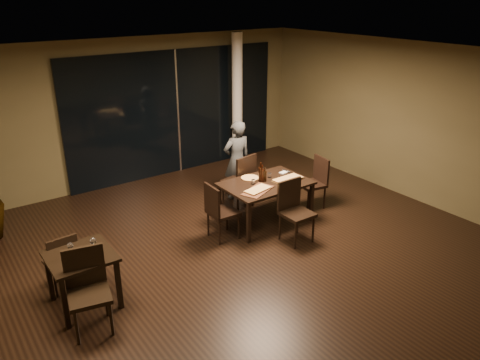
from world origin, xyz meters
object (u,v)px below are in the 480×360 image
object	(u,v)px
bottle_b	(265,174)
diner	(237,160)
side_table	(81,263)
chair_main_right	(315,180)
chair_side_far	(62,260)
bottle_a	(262,173)
main_table	(266,186)
bottle_c	(261,172)
chair_main_far	(241,179)
chair_main_near	(294,207)
chair_side_near	(88,285)
chair_main_left	(219,209)

from	to	relation	value
bottle_b	diner	bearing A→B (deg)	80.87
side_table	chair_main_right	world-z (taller)	chair_main_right
chair_side_far	bottle_a	bearing A→B (deg)	177.13
main_table	chair_side_far	world-z (taller)	chair_side_far
chair_main_right	bottle_c	size ratio (longest dim) A/B	2.82
chair_main_far	bottle_b	bearing A→B (deg)	83.17
chair_main_near	chair_main_right	xyz separation A→B (m)	(1.18, 0.71, -0.03)
diner	bottle_a	world-z (taller)	diner
side_table	chair_side_near	distance (m)	0.47
main_table	chair_side_far	distance (m)	3.52
chair_side_far	side_table	bearing A→B (deg)	99.70
chair_main_right	diner	bearing A→B (deg)	-131.77
chair_side_near	bottle_b	world-z (taller)	chair_side_near
chair_side_near	diner	distance (m)	4.24
bottle_a	diner	bearing A→B (deg)	78.63
chair_main_far	chair_main_left	world-z (taller)	chair_main_far
side_table	bottle_b	xyz separation A→B (m)	(3.42, 0.55, 0.26)
main_table	bottle_b	xyz separation A→B (m)	(0.02, 0.05, 0.20)
chair_side_near	bottle_b	bearing A→B (deg)	27.97
side_table	chair_main_near	size ratio (longest dim) A/B	0.79
side_table	bottle_b	size ratio (longest dim) A/B	3.12
main_table	diner	world-z (taller)	diner
side_table	chair_main_far	xyz separation A→B (m)	(3.39, 1.21, -0.03)
chair_main_far	diner	distance (m)	0.53
bottle_a	bottle_b	world-z (taller)	bottle_a
chair_main_left	bottle_a	size ratio (longest dim) A/B	3.19
main_table	chair_side_near	xyz separation A→B (m)	(-3.47, -0.96, -0.10)
chair_main_left	chair_side_near	distance (m)	2.62
diner	bottle_a	distance (m)	1.11
main_table	bottle_a	size ratio (longest dim) A/B	4.91
chair_main_far	bottle_c	bearing A→B (deg)	78.14
chair_main_far	chair_main_near	xyz separation A→B (m)	(0.00, -1.46, -0.02)
chair_main_right	bottle_c	world-z (taller)	bottle_c
chair_main_far	bottle_b	distance (m)	0.72
main_table	chair_main_left	distance (m)	1.03
main_table	bottle_b	world-z (taller)	bottle_b
side_table	diner	distance (m)	3.96
chair_main_near	bottle_c	bearing A→B (deg)	91.83
chair_main_right	chair_side_near	distance (m)	4.73
chair_main_left	chair_side_near	xyz separation A→B (m)	(-2.46, -0.91, 0.04)
chair_side_far	bottle_a	distance (m)	3.52
chair_main_left	chair_side_near	world-z (taller)	chair_side_near
chair_main_near	diner	size ratio (longest dim) A/B	0.65
chair_side_far	bottle_b	size ratio (longest dim) A/B	3.35
side_table	chair_main_right	xyz separation A→B (m)	(4.56, 0.46, -0.08)
side_table	chair_main_near	distance (m)	3.40
main_table	chair_main_right	xyz separation A→B (m)	(1.16, -0.04, -0.13)
chair_main_right	chair_side_near	size ratio (longest dim) A/B	0.93
chair_side_far	chair_main_right	bearing A→B (deg)	175.38
chair_main_right	chair_main_far	bearing A→B (deg)	-113.32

